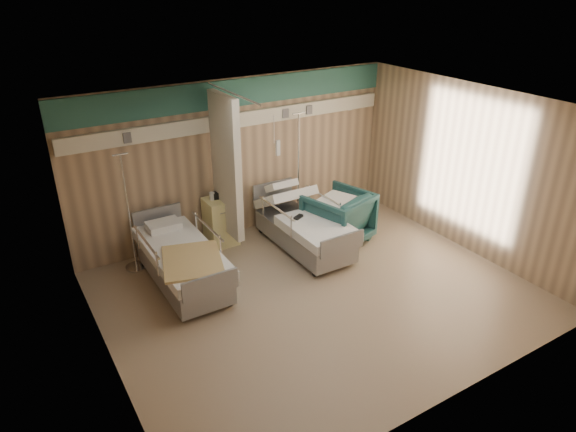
{
  "coord_description": "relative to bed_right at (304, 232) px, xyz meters",
  "views": [
    {
      "loc": [
        -3.74,
        -5.26,
        4.38
      ],
      "look_at": [
        -0.15,
        0.6,
        1.09
      ],
      "focal_mm": 32.0,
      "sensor_mm": 36.0,
      "label": 1
    }
  ],
  "objects": [
    {
      "name": "waffle_blanket",
      "position": [
        0.63,
        -0.08,
        0.65
      ],
      "size": [
        0.79,
        0.75,
        0.07
      ],
      "primitive_type": "cube",
      "rotation": [
        0.0,
        0.0,
        3.54
      ],
      "color": "silver",
      "rests_on": "visitor_armchair"
    },
    {
      "name": "visitor_armchair",
      "position": [
        0.65,
        -0.09,
        0.15
      ],
      "size": [
        1.23,
        1.25,
        0.93
      ],
      "primitive_type": "imported",
      "rotation": [
        0.0,
        0.0,
        3.41
      ],
      "color": "#1D494A",
      "rests_on": "ground"
    },
    {
      "name": "room_walls",
      "position": [
        -0.63,
        -1.05,
        1.55
      ],
      "size": [
        6.04,
        5.04,
        2.82
      ],
      "color": "tan",
      "rests_on": "ground"
    },
    {
      "name": "iv_stand_right",
      "position": [
        0.5,
        0.98,
        0.12
      ],
      "size": [
        0.38,
        0.38,
        2.12
      ],
      "rotation": [
        0.0,
        0.0,
        0.15
      ],
      "color": "silver",
      "rests_on": "ground"
    },
    {
      "name": "call_remote",
      "position": [
        -0.15,
        -0.05,
        0.34
      ],
      "size": [
        0.2,
        0.15,
        0.04
      ],
      "primitive_type": "cube",
      "rotation": [
        0.0,
        0.0,
        0.42
      ],
      "color": "black",
      "rests_on": "bed_right"
    },
    {
      "name": "ground",
      "position": [
        -0.6,
        -1.3,
        -0.32
      ],
      "size": [
        6.0,
        5.0,
        0.0
      ],
      "primitive_type": "cube",
      "color": "gray",
      "rests_on": "ground"
    },
    {
      "name": "white_cup",
      "position": [
        -1.26,
        0.95,
        0.6
      ],
      "size": [
        0.1,
        0.1,
        0.13
      ],
      "primitive_type": "cylinder",
      "rotation": [
        0.0,
        0.0,
        0.13
      ],
      "color": "white",
      "rests_on": "bedside_cabinet"
    },
    {
      "name": "tan_blanket",
      "position": [
        -2.21,
        -0.46,
        0.33
      ],
      "size": [
        1.07,
        1.22,
        0.04
      ],
      "primitive_type": "cube",
      "rotation": [
        0.0,
        0.0,
        -0.29
      ],
      "color": "tan",
      "rests_on": "bed_left"
    },
    {
      "name": "bedside_cabinet",
      "position": [
        -1.15,
        0.9,
        0.11
      ],
      "size": [
        0.5,
        0.48,
        0.85
      ],
      "primitive_type": "cube",
      "color": "#F3EA97",
      "rests_on": "ground"
    },
    {
      "name": "toiletry_bag",
      "position": [
        -1.13,
        0.95,
        0.59
      ],
      "size": [
        0.23,
        0.17,
        0.11
      ],
      "primitive_type": "cube",
      "rotation": [
        0.0,
        0.0,
        -0.2
      ],
      "color": "black",
      "rests_on": "bedside_cabinet"
    },
    {
      "name": "iv_stand_left",
      "position": [
        -2.7,
        0.86,
        0.08
      ],
      "size": [
        0.35,
        0.35,
        1.95
      ],
      "rotation": [
        0.0,
        0.0,
        0.11
      ],
      "color": "silver",
      "rests_on": "ground"
    },
    {
      "name": "bed_left",
      "position": [
        -2.2,
        0.0,
        0.0
      ],
      "size": [
        1.0,
        2.16,
        0.63
      ],
      "primitive_type": null,
      "color": "white",
      "rests_on": "ground"
    },
    {
      "name": "bed_right",
      "position": [
        0.0,
        0.0,
        0.0
      ],
      "size": [
        1.0,
        2.16,
        0.63
      ],
      "primitive_type": null,
      "color": "white",
      "rests_on": "ground"
    }
  ]
}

